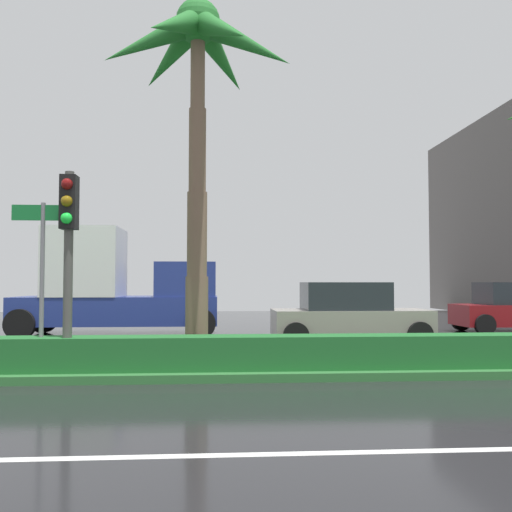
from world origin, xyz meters
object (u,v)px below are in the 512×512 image
Objects in this scene: street_name_sign at (42,262)px; car_in_traffic_second at (348,314)px; box_truck_lead at (116,288)px; traffic_signal_median_right at (68,233)px; palm_tree_centre_left at (197,70)px.

street_name_sign is 8.65m from car_in_traffic_second.
box_truck_lead is 1.49× the size of car_in_traffic_second.
traffic_signal_median_right is 8.48m from car_in_traffic_second.
palm_tree_centre_left is 1.70× the size of car_in_traffic_second.
traffic_signal_median_right is 0.82× the size of car_in_traffic_second.
box_truck_lead is at bearing 94.30° from traffic_signal_median_right.
palm_tree_centre_left is 4.84m from street_name_sign.
car_in_traffic_second is (6.78, 5.23, -1.25)m from street_name_sign.
palm_tree_centre_left is at bearing 18.48° from street_name_sign.
palm_tree_centre_left is 2.43× the size of street_name_sign.
palm_tree_centre_left is at bearing -133.25° from car_in_traffic_second.
street_name_sign is at bearing 159.01° from traffic_signal_median_right.
street_name_sign is 0.47× the size of box_truck_lead.
palm_tree_centre_left reaches higher than car_in_traffic_second.
street_name_sign is (-0.50, 0.19, -0.51)m from traffic_signal_median_right.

